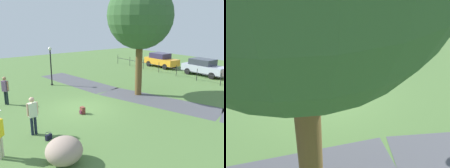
{
  "view_description": "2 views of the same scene",
  "coord_description": "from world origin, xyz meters",
  "views": [
    {
      "loc": [
        12.27,
        -7.16,
        5.14
      ],
      "look_at": [
        0.69,
        1.68,
        1.37
      ],
      "focal_mm": 39.84,
      "sensor_mm": 36.0,
      "label": 1
    },
    {
      "loc": [
        -0.63,
        8.53,
        5.81
      ],
      "look_at": [
        -0.54,
        1.63,
        1.39
      ],
      "focal_mm": 47.3,
      "sensor_mm": 36.0,
      "label": 2
    }
  ],
  "objects": [
    {
      "name": "large_shade_tree",
      "position": [
        -0.05,
        4.58,
        5.39
      ],
      "size": [
        4.43,
        4.43,
        7.63
      ],
      "color": "brown",
      "rests_on": "ground"
    },
    {
      "name": "spare_backpack_on_lawn",
      "position": [
        0.81,
        -0.5,
        0.19
      ],
      "size": [
        0.28,
        0.27,
        0.4
      ],
      "color": "brown",
      "rests_on": "ground"
    },
    {
      "name": "handbag_on_grass",
      "position": [
        2.61,
        -3.31,
        0.14
      ],
      "size": [
        0.36,
        0.36,
        0.31
      ],
      "color": "black",
      "rests_on": "ground"
    },
    {
      "name": "man_near_boulder",
      "position": [
        -3.43,
        -3.45,
        1.05
      ],
      "size": [
        0.46,
        0.38,
        1.79
      ],
      "color": "black",
      "rests_on": "ground"
    },
    {
      "name": "woman_with_handbag",
      "position": [
        1.71,
        -3.62,
        1.06
      ],
      "size": [
        0.25,
        0.52,
        1.8
      ],
      "color": "#182131",
      "rests_on": "ground"
    },
    {
      "name": "ground_plane",
      "position": [
        0.0,
        0.0,
        0.0
      ],
      "size": [
        48.0,
        48.0,
        0.0
      ],
      "primitive_type": "plane",
      "color": "#4F7239"
    },
    {
      "name": "footpath_segment_mid",
      "position": [
        1.8,
        4.49,
        0.0
      ],
      "size": [
        8.34,
        4.43,
        0.01
      ],
      "color": "#4B4C52",
      "rests_on": "ground"
    },
    {
      "name": "park_fence",
      "position": [
        0.0,
        11.5,
        0.62
      ],
      "size": [
        22.05,
        0.05,
        1.05
      ],
      "color": "#232326",
      "rests_on": "ground"
    },
    {
      "name": "lamp_post",
      "position": [
        -6.21,
        0.82,
        1.94
      ],
      "size": [
        0.28,
        0.28,
        3.1
      ],
      "color": "black",
      "rests_on": "ground"
    },
    {
      "name": "parked_sedan_red",
      "position": [
        -0.87,
        13.86,
        0.81
      ],
      "size": [
        4.16,
        1.84,
        1.56
      ],
      "color": "#AEB2C5",
      "rests_on": "ground"
    },
    {
      "name": "lawn_boulder",
      "position": [
        4.72,
        -3.6,
        0.51
      ],
      "size": [
        1.89,
        1.91,
        1.01
      ],
      "color": "gray",
      "rests_on": "ground"
    },
    {
      "name": "parked_hatchback_blue",
      "position": [
        -6.26,
        13.9,
        0.8
      ],
      "size": [
        3.96,
        1.8,
        1.56
      ],
      "color": "orange",
      "rests_on": "ground"
    },
    {
      "name": "backpack_by_boulder",
      "position": [
        3.93,
        -3.7,
        0.19
      ],
      "size": [
        0.34,
        0.34,
        0.4
      ],
      "color": "navy",
      "rests_on": "ground"
    },
    {
      "name": "footpath_segment_near",
      "position": [
        -6.03,
        2.95,
        0.0
      ],
      "size": [
        8.22,
        3.26,
        0.01
      ],
      "color": "#4B4C52",
      "rests_on": "ground"
    }
  ]
}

